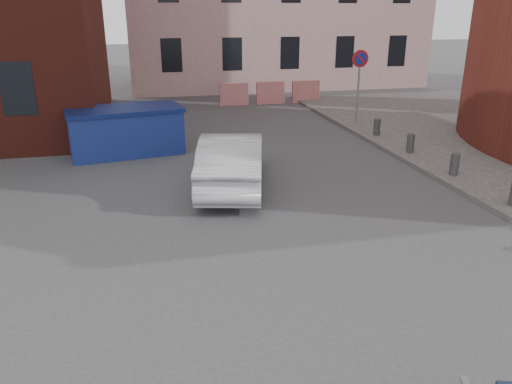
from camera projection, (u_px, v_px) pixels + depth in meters
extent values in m
plane|color=#38383A|center=(255.00, 267.00, 8.42)|extent=(120.00, 120.00, 0.00)
cylinder|color=gray|center=(358.00, 89.00, 17.90)|extent=(0.07, 0.07, 2.60)
cylinder|color=red|center=(360.00, 59.00, 17.52)|extent=(0.60, 0.03, 0.60)
cylinder|color=navy|center=(361.00, 59.00, 17.50)|extent=(0.44, 0.03, 0.44)
cylinder|color=#3A3A3D|center=(455.00, 164.00, 12.67)|extent=(0.22, 0.22, 0.55)
cylinder|color=#3A3A3D|center=(410.00, 143.00, 14.68)|extent=(0.22, 0.22, 0.55)
cylinder|color=#3A3A3D|center=(377.00, 127.00, 16.70)|extent=(0.22, 0.22, 0.55)
cube|color=red|center=(234.00, 94.00, 22.50)|extent=(1.30, 0.18, 1.00)
cube|color=red|center=(271.00, 93.00, 22.86)|extent=(1.30, 0.18, 1.00)
cube|color=red|center=(306.00, 92.00, 23.22)|extent=(1.30, 0.18, 1.00)
cube|color=navy|center=(126.00, 132.00, 14.89)|extent=(3.42, 2.11, 1.28)
cube|color=navy|center=(124.00, 109.00, 14.65)|extent=(3.55, 2.24, 0.11)
imported|color=#B5B7BD|center=(232.00, 160.00, 12.03)|extent=(2.37, 4.33, 1.35)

